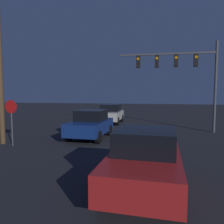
# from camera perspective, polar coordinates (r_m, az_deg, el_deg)

# --- Properties ---
(car_near) EXTENTS (2.11, 3.95, 1.75)m
(car_near) POSITION_cam_1_polar(r_m,az_deg,el_deg) (6.42, 8.48, -12.40)
(car_near) COLOR #B21E1E
(car_near) RESTS_ON ground_plane
(car_mid) EXTENTS (2.12, 3.96, 1.75)m
(car_mid) POSITION_cam_1_polar(r_m,az_deg,el_deg) (13.56, -5.63, -3.18)
(car_mid) COLOR navy
(car_mid) RESTS_ON ground_plane
(car_far) EXTENTS (2.04, 3.91, 1.75)m
(car_far) POSITION_cam_1_polar(r_m,az_deg,el_deg) (20.37, -0.43, -0.45)
(car_far) COLOR beige
(car_far) RESTS_ON ground_plane
(traffic_signal_mast) EXTENTS (6.86, 0.30, 6.39)m
(traffic_signal_mast) POSITION_cam_1_polar(r_m,az_deg,el_deg) (16.72, 18.10, 10.66)
(traffic_signal_mast) COLOR #4C4C51
(traffic_signal_mast) RESTS_ON ground_plane
(stop_sign) EXTENTS (0.69, 0.07, 2.42)m
(stop_sign) POSITION_cam_1_polar(r_m,az_deg,el_deg) (12.69, -24.81, -0.51)
(stop_sign) COLOR #4C4C51
(stop_sign) RESTS_ON ground_plane
(utility_pole) EXTENTS (1.80, 0.28, 8.70)m
(utility_pole) POSITION_cam_1_polar(r_m,az_deg,el_deg) (13.48, -27.32, 11.78)
(utility_pole) COLOR brown
(utility_pole) RESTS_ON ground_plane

